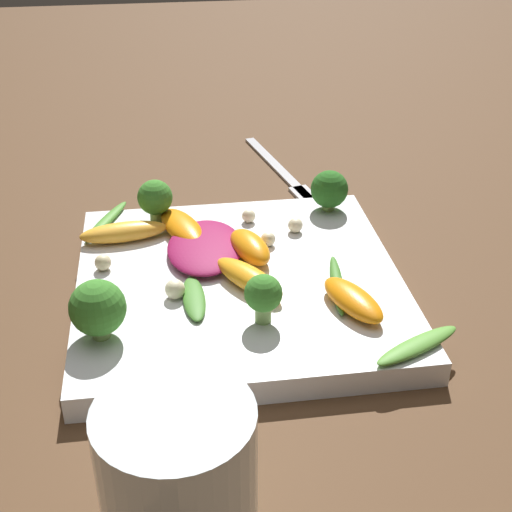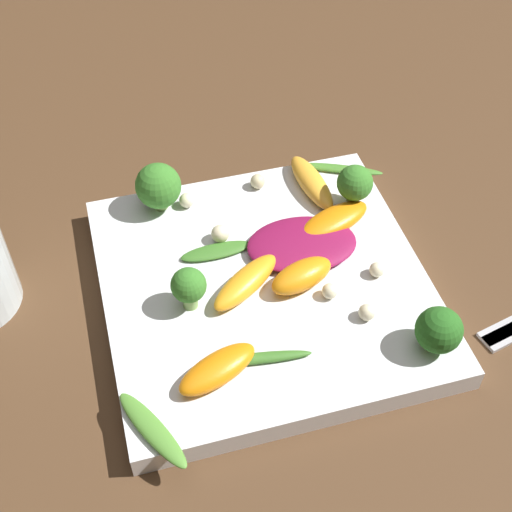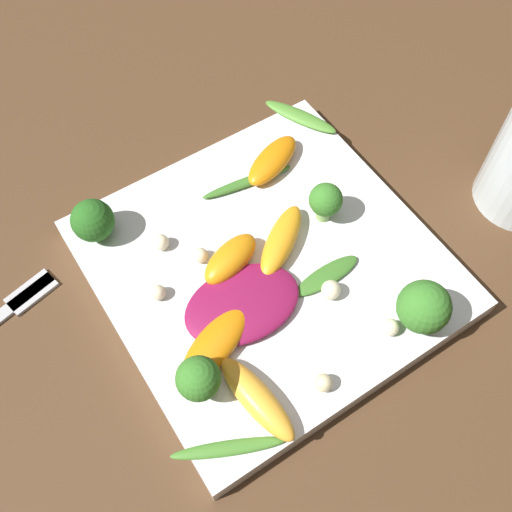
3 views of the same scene
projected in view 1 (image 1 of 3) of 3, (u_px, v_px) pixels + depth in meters
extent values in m
plane|color=#4C331E|center=(239.00, 296.00, 0.61)|extent=(2.40, 2.40, 0.00)
cube|color=white|center=(239.00, 286.00, 0.61)|extent=(0.27, 0.27, 0.02)
cylinder|color=silver|center=(179.00, 485.00, 0.37)|extent=(0.08, 0.08, 0.10)
cube|color=#B2B2B7|center=(278.00, 167.00, 0.83)|extent=(0.19, 0.05, 0.01)
cube|color=#B2B2B7|center=(305.00, 194.00, 0.77)|extent=(0.05, 0.03, 0.01)
ellipsoid|color=maroon|center=(205.00, 247.00, 0.63)|extent=(0.10, 0.08, 0.01)
ellipsoid|color=orange|center=(353.00, 300.00, 0.56)|extent=(0.07, 0.05, 0.02)
ellipsoid|color=#FCAD33|center=(124.00, 232.00, 0.65)|extent=(0.03, 0.08, 0.02)
ellipsoid|color=orange|center=(182.00, 227.00, 0.66)|extent=(0.08, 0.05, 0.02)
ellipsoid|color=orange|center=(250.00, 247.00, 0.62)|extent=(0.06, 0.04, 0.02)
ellipsoid|color=orange|center=(249.00, 278.00, 0.58)|extent=(0.08, 0.06, 0.02)
cylinder|color=#7A9E51|center=(101.00, 328.00, 0.53)|extent=(0.01, 0.01, 0.01)
sphere|color=#387A28|center=(98.00, 308.00, 0.52)|extent=(0.04, 0.04, 0.04)
cylinder|color=#84AD5B|center=(156.00, 214.00, 0.68)|extent=(0.01, 0.01, 0.02)
sphere|color=#387A28|center=(155.00, 197.00, 0.67)|extent=(0.03, 0.03, 0.03)
cylinder|color=#84AD5B|center=(263.00, 311.00, 0.54)|extent=(0.01, 0.01, 0.02)
sphere|color=#387A28|center=(263.00, 293.00, 0.53)|extent=(0.03, 0.03, 0.03)
cylinder|color=#7A9E51|center=(329.00, 204.00, 0.70)|extent=(0.01, 0.01, 0.01)
sphere|color=#26601E|center=(329.00, 189.00, 0.69)|extent=(0.04, 0.04, 0.04)
ellipsoid|color=#3D7528|center=(194.00, 298.00, 0.57)|extent=(0.06, 0.02, 0.01)
ellipsoid|color=#47842D|center=(106.00, 221.00, 0.68)|extent=(0.08, 0.05, 0.01)
ellipsoid|color=#3D7528|center=(337.00, 284.00, 0.58)|extent=(0.09, 0.02, 0.01)
ellipsoid|color=#518E33|center=(418.00, 345.00, 0.51)|extent=(0.05, 0.08, 0.01)
sphere|color=beige|center=(249.00, 216.00, 0.68)|extent=(0.01, 0.01, 0.01)
sphere|color=beige|center=(109.00, 310.00, 0.55)|extent=(0.01, 0.01, 0.01)
sphere|color=beige|center=(295.00, 225.00, 0.66)|extent=(0.01, 0.01, 0.01)
sphere|color=beige|center=(175.00, 289.00, 0.57)|extent=(0.02, 0.02, 0.02)
sphere|color=beige|center=(268.00, 239.00, 0.64)|extent=(0.01, 0.01, 0.01)
sphere|color=beige|center=(103.00, 262.00, 0.61)|extent=(0.01, 0.01, 0.01)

